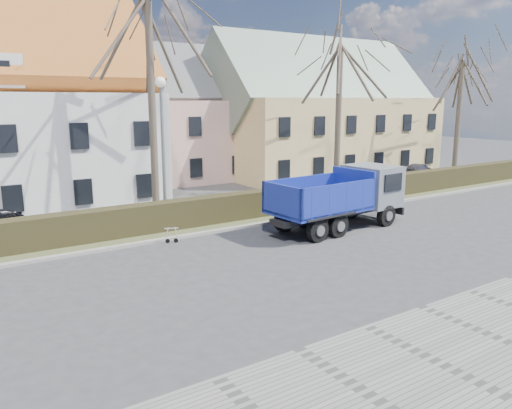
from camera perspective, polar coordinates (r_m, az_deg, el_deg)
ground at (r=19.25m, az=4.16°, el=-5.82°), size 120.00×120.00×0.00m
sidewalk_near at (r=14.01m, az=26.59°, el=-13.91°), size 80.00×5.00×0.08m
curb_far at (r=22.90m, az=-2.88°, el=-2.77°), size 80.00×0.30×0.12m
grass_strip at (r=24.25m, az=-4.82°, el=-1.99°), size 80.00×3.00×0.10m
hedge at (r=23.94m, az=-4.61°, el=-0.69°), size 60.00×0.90×1.30m
building_pink at (r=37.75m, az=-9.76°, el=8.90°), size 10.80×8.80×8.00m
building_yellow at (r=41.68m, az=7.46°, el=9.58°), size 18.80×10.80×8.50m
tree_1 at (r=24.78m, az=-11.87°, el=12.74°), size 9.20×9.20×12.65m
tree_2 at (r=31.31m, az=9.42°, el=11.09°), size 8.00×8.00×11.00m
tree_3 at (r=40.44m, az=22.19°, el=10.13°), size 7.60×7.60×10.45m
dump_truck at (r=22.94m, az=8.88°, el=0.63°), size 7.29×3.12×2.85m
streetlight at (r=23.45m, az=-10.56°, el=5.87°), size 0.54×0.54×6.94m
cart_frame at (r=21.03m, az=-10.25°, el=-3.42°), size 0.91×0.72×0.73m
parked_car_b at (r=40.25m, az=18.10°, el=3.71°), size 4.02×2.68×1.08m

